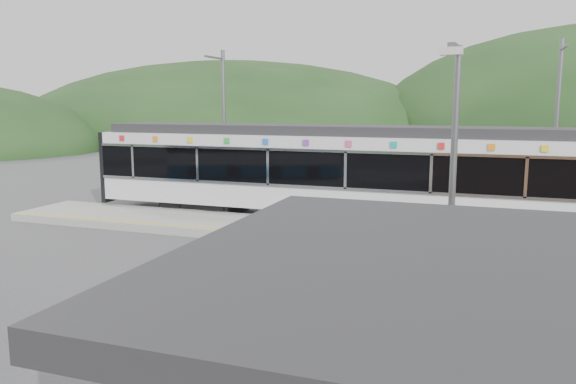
% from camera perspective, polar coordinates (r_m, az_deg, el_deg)
% --- Properties ---
extents(ground, '(120.00, 120.00, 0.00)m').
position_cam_1_polar(ground, '(16.40, 2.54, -7.31)').
color(ground, '#4C4C4F').
rests_on(ground, ground).
extents(hills, '(146.00, 149.00, 26.00)m').
position_cam_1_polar(hills, '(20.91, 23.55, -4.48)').
color(hills, '#1E3D19').
rests_on(hills, ground).
extents(platform, '(26.00, 3.20, 0.30)m').
position_cam_1_polar(platform, '(19.43, 5.42, -4.28)').
color(platform, '#9E9E99').
rests_on(platform, ground).
extents(yellow_line, '(26.00, 0.10, 0.01)m').
position_cam_1_polar(yellow_line, '(18.18, 4.41, -4.70)').
color(yellow_line, yellow).
rests_on(yellow_line, platform).
extents(train, '(20.44, 3.01, 3.74)m').
position_cam_1_polar(train, '(21.84, 5.57, 2.29)').
color(train, black).
rests_on(train, ground).
extents(catenary_mast_west, '(0.18, 1.80, 7.00)m').
position_cam_1_polar(catenary_mast_west, '(26.33, -6.57, 6.87)').
color(catenary_mast_west, slate).
rests_on(catenary_mast_west, ground).
extents(catenary_mast_east, '(0.18, 1.80, 7.00)m').
position_cam_1_polar(catenary_mast_east, '(23.75, 25.56, 5.83)').
color(catenary_mast_east, slate).
rests_on(catenary_mast_east, ground).
extents(lamp_post, '(0.36, 1.00, 5.59)m').
position_cam_1_polar(lamp_post, '(10.28, 16.36, 1.62)').
color(lamp_post, slate).
rests_on(lamp_post, ground).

